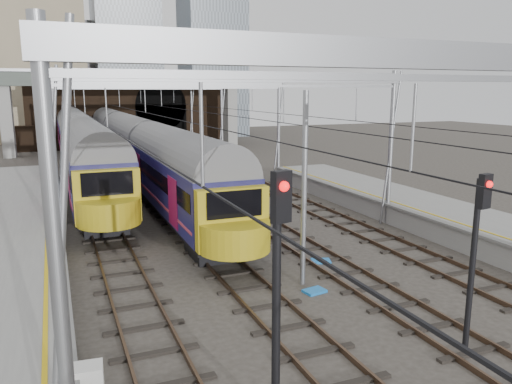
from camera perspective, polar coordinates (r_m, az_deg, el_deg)
name	(u,v)px	position (r m, az deg, el deg)	size (l,w,h in m)	color
ground	(330,305)	(17.14, 8.47, -12.66)	(160.00, 160.00, 0.00)	#38332D
tracks	(203,208)	(30.33, -6.05, -1.85)	(14.40, 80.00, 0.22)	#4C3828
overhead_line	(175,97)	(35.81, -9.23, 10.67)	(16.80, 80.00, 8.00)	gray
retaining_wall	(132,112)	(66.07, -14.04, 8.83)	(28.00, 2.75, 9.00)	#312115
overbridge	(126,88)	(59.95, -14.68, 11.38)	(28.00, 3.00, 9.25)	gray
city_skyline	(118,25)	(85.18, -15.45, 17.89)	(37.50, 27.50, 60.00)	tan
train_main	(119,136)	(51.70, -15.38, 6.17)	(2.94, 68.00, 5.01)	black
train_second	(77,138)	(49.66, -19.74, 5.79)	(3.06, 53.00, 5.17)	black
signal_near_left	(278,275)	(9.96, 2.51, -9.42)	(0.42, 0.49, 5.51)	black
signal_near_centre	(476,242)	(14.27, 23.89, -5.26)	(0.37, 0.47, 4.93)	black
equip_cover_a	(213,256)	(21.55, -4.97, -7.31)	(0.84, 0.59, 0.10)	blue
equip_cover_b	(314,291)	(18.05, 6.70, -11.17)	(0.76, 0.54, 0.09)	blue
equip_cover_c	(321,261)	(21.06, 7.42, -7.82)	(0.78, 0.55, 0.09)	blue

